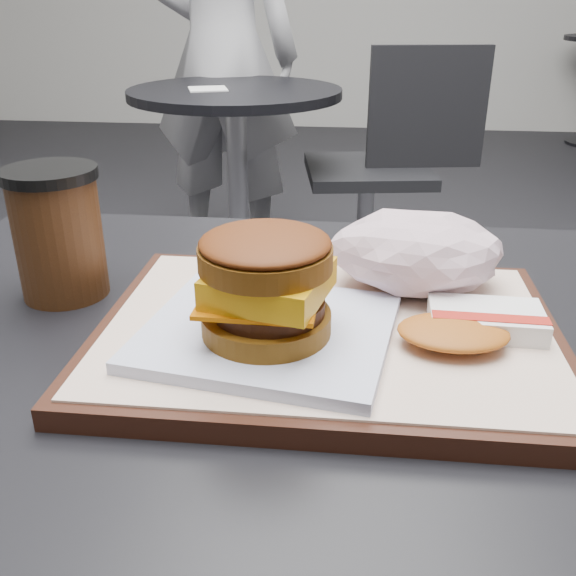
# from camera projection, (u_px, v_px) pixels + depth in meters

# --- Properties ---
(customer_table) EXTENTS (0.80, 0.60, 0.77)m
(customer_table) POSITION_uv_depth(u_px,v_px,m) (286.00, 497.00, 0.63)
(customer_table) COLOR #A5A5AA
(customer_table) RESTS_ON ground
(serving_tray) EXTENTS (0.38, 0.28, 0.02)m
(serving_tray) POSITION_uv_depth(u_px,v_px,m) (327.00, 334.00, 0.54)
(serving_tray) COLOR black
(serving_tray) RESTS_ON customer_table
(breakfast_sandwich) EXTENTS (0.21, 0.20, 0.09)m
(breakfast_sandwich) POSITION_uv_depth(u_px,v_px,m) (267.00, 296.00, 0.49)
(breakfast_sandwich) COLOR white
(breakfast_sandwich) RESTS_ON serving_tray
(hash_brown) EXTENTS (0.12, 0.09, 0.02)m
(hash_brown) POSITION_uv_depth(u_px,v_px,m) (471.00, 325.00, 0.51)
(hash_brown) COLOR white
(hash_brown) RESTS_ON serving_tray
(crumpled_wrapper) EXTENTS (0.15, 0.12, 0.07)m
(crumpled_wrapper) POSITION_uv_depth(u_px,v_px,m) (417.00, 252.00, 0.58)
(crumpled_wrapper) COLOR silver
(crumpled_wrapper) RESTS_ON serving_tray
(coffee_cup) EXTENTS (0.09, 0.09, 0.13)m
(coffee_cup) POSITION_uv_depth(u_px,v_px,m) (58.00, 232.00, 0.60)
(coffee_cup) COLOR #3A1E0E
(coffee_cup) RESTS_ON customer_table
(neighbor_table) EXTENTS (0.70, 0.70, 0.75)m
(neighbor_table) POSITION_uv_depth(u_px,v_px,m) (237.00, 149.00, 2.17)
(neighbor_table) COLOR black
(neighbor_table) RESTS_ON ground
(napkin) EXTENTS (0.15, 0.15, 0.00)m
(napkin) POSITION_uv_depth(u_px,v_px,m) (208.00, 89.00, 2.06)
(napkin) COLOR white
(napkin) RESTS_ON neighbor_table
(neighbor_chair) EXTENTS (0.63, 0.48, 0.88)m
(neighbor_chair) POSITION_uv_depth(u_px,v_px,m) (388.00, 157.00, 2.24)
(neighbor_chair) COLOR #A8A7AC
(neighbor_chair) RESTS_ON ground
(patron) EXTENTS (0.64, 0.46, 1.63)m
(patron) POSITION_uv_depth(u_px,v_px,m) (222.00, 55.00, 2.44)
(patron) COLOR silver
(patron) RESTS_ON ground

